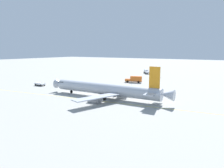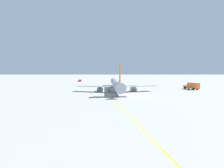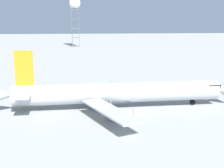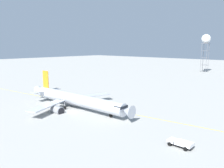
% 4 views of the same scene
% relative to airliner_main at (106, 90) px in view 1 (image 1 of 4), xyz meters
% --- Properties ---
extents(ground_plane, '(600.00, 600.00, 0.00)m').
position_rel_airliner_main_xyz_m(ground_plane, '(3.62, 1.56, -2.72)').
color(ground_plane, '#9E9E99').
extents(airliner_main, '(33.00, 44.65, 11.56)m').
position_rel_airliner_main_xyz_m(airliner_main, '(0.00, 0.00, 0.00)').
color(airliner_main, '#B2B7C1').
rests_on(airliner_main, ground_plane).
extents(pushback_tug_truck, '(2.40, 4.98, 1.30)m').
position_rel_airliner_main_xyz_m(pushback_tug_truck, '(3.71, 38.22, -1.92)').
color(pushback_tug_truck, '#232326').
rests_on(pushback_tug_truck, ground_plane).
extents(fuel_tanker_truck, '(8.02, 6.60, 2.87)m').
position_rel_airliner_main_xyz_m(fuel_tanker_truck, '(73.66, 17.45, -1.15)').
color(fuel_tanker_truck, '#232326').
rests_on(fuel_tanker_truck, ground_plane).
extents(catering_truck_truck, '(4.90, 8.41, 3.10)m').
position_rel_airliner_main_xyz_m(catering_truck_truck, '(34.58, 6.77, -1.06)').
color(catering_truck_truck, '#232326').
rests_on(catering_truck_truck, ground_plane).
extents(taxiway_centreline, '(24.97, 171.87, 0.01)m').
position_rel_airliner_main_xyz_m(taxiway_centreline, '(-5.40, 4.34, -2.72)').
color(taxiway_centreline, yellow).
rests_on(taxiway_centreline, ground_plane).
extents(safety_cone_near, '(0.36, 0.36, 0.55)m').
position_rel_airliner_main_xyz_m(safety_cone_near, '(48.65, 1.32, -2.44)').
color(safety_cone_near, orange).
rests_on(safety_cone_near, ground_plane).
extents(safety_cone_mid, '(0.36, 0.36, 0.55)m').
position_rel_airliner_main_xyz_m(safety_cone_mid, '(52.05, 1.38, -2.44)').
color(safety_cone_mid, orange).
rests_on(safety_cone_mid, ground_plane).
extents(safety_cone_far, '(0.36, 0.36, 0.55)m').
position_rel_airliner_main_xyz_m(safety_cone_far, '(57.20, 1.46, -2.44)').
color(safety_cone_far, orange).
rests_on(safety_cone_far, ground_plane).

